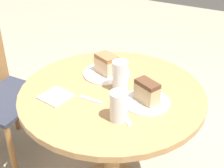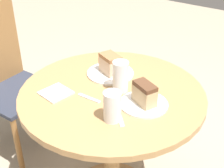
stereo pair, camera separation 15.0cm
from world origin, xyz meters
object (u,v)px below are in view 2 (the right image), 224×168
object	(u,v)px
cake_slice_near	(145,94)
glass_lemonade	(120,78)
chair	(9,80)
cake_slice_far	(110,64)
plate_near	(144,104)
plate_far	(110,73)
glass_water	(112,108)

from	to	relation	value
cake_slice_near	glass_lemonade	distance (m)	0.17
chair	cake_slice_far	xyz separation A→B (m)	(0.13, -0.74, 0.29)
plate_near	plate_far	bearing A→B (deg)	63.62
plate_far	glass_lemonade	world-z (taller)	glass_lemonade
plate_far	cake_slice_far	distance (m)	0.06
cake_slice_far	glass_water	xyz separation A→B (m)	(-0.32, -0.24, -0.00)
plate_far	glass_water	bearing A→B (deg)	-142.88
plate_near	cake_slice_far	distance (m)	0.33
plate_far	cake_slice_far	bearing A→B (deg)	-90.00
chair	glass_lemonade	distance (m)	0.92
cake_slice_near	glass_lemonade	size ratio (longest dim) A/B	0.85
plate_near	cake_slice_far	world-z (taller)	cake_slice_far
cake_slice_far	plate_near	bearing A→B (deg)	-116.38
cake_slice_near	glass_water	size ratio (longest dim) A/B	0.97
cake_slice_far	cake_slice_near	bearing A→B (deg)	-116.38
plate_near	glass_lemonade	xyz separation A→B (m)	(0.04, 0.16, 0.06)
glass_lemonade	cake_slice_near	bearing A→B (deg)	-105.55
chair	glass_lemonade	world-z (taller)	chair
chair	plate_near	distance (m)	1.06
plate_far	cake_slice_near	world-z (taller)	cake_slice_near
plate_far	cake_slice_near	distance (m)	0.33
plate_near	plate_far	xyz separation A→B (m)	(0.15, 0.29, 0.00)
chair	cake_slice_near	bearing A→B (deg)	-91.62
plate_far	glass_lemonade	xyz separation A→B (m)	(-0.10, -0.13, 0.06)
cake_slice_near	glass_lemonade	bearing A→B (deg)	74.45
chair	cake_slice_near	world-z (taller)	chair
chair	cake_slice_near	size ratio (longest dim) A/B	7.75
plate_near	cake_slice_far	xyz separation A→B (m)	(0.15, 0.29, 0.06)
glass_water	plate_far	bearing A→B (deg)	37.12
cake_slice_near	cake_slice_far	distance (m)	0.33
glass_lemonade	plate_near	bearing A→B (deg)	-105.55
plate_near	cake_slice_near	distance (m)	0.06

